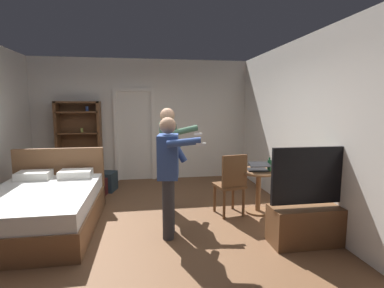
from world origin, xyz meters
name	(u,v)px	position (x,y,z in m)	size (l,w,h in m)	color
ground_plane	(145,229)	(0.00, 0.00, 0.00)	(6.22, 6.22, 0.00)	brown
wall_back	(144,120)	(0.00, 2.89, 1.39)	(5.11, 0.12, 2.78)	silver
wall_right	(312,129)	(2.49, 0.00, 1.39)	(0.12, 5.90, 2.78)	silver
doorway_frame	(135,128)	(-0.21, 2.81, 1.22)	(0.93, 0.08, 2.13)	white
bed	(43,207)	(-1.43, 0.26, 0.30)	(1.46, 2.03, 1.02)	brown
bookshelf	(80,140)	(-1.40, 2.66, 0.98)	(0.93, 0.32, 1.82)	brown
tv_flatscreen	(315,216)	(2.13, -0.76, 0.36)	(1.22, 0.40, 1.24)	brown
side_table	(258,184)	(1.83, 0.37, 0.48)	(0.67, 0.67, 0.70)	brown
laptop	(258,168)	(1.80, 0.32, 0.75)	(0.36, 0.36, 0.15)	black
bottle_on_table	(269,165)	(1.97, 0.29, 0.79)	(0.06, 0.06, 0.22)	#16492A
wooden_chair	(231,182)	(1.35, 0.30, 0.54)	(0.50, 0.50, 0.99)	brown
person_blue_shirt	(169,169)	(0.33, -0.25, 0.91)	(0.60, 0.60, 1.59)	#333338
person_striped_shirt	(168,153)	(0.39, 0.60, 0.99)	(0.64, 0.62, 1.70)	slate
suitcase_dark	(100,181)	(-0.90, 2.03, 0.19)	(0.61, 0.39, 0.39)	#1E2D38
suitcase_small	(95,185)	(-0.99, 1.86, 0.16)	(0.55, 0.37, 0.33)	#4C1919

